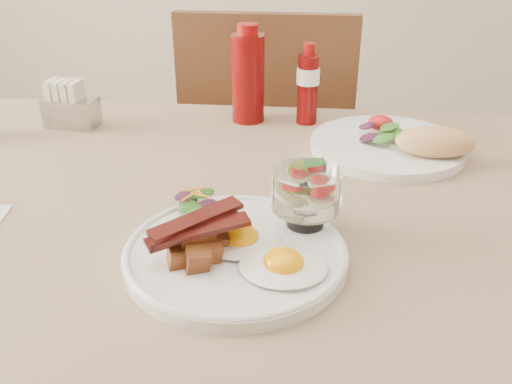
# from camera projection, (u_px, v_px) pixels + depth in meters

# --- Properties ---
(table) EXTENTS (1.33, 0.88, 0.75)m
(table) POSITION_uv_depth(u_px,v_px,m) (237.00, 253.00, 0.89)
(table) COLOR #59331C
(table) RESTS_ON ground
(chair_far) EXTENTS (0.42, 0.42, 0.93)m
(chair_far) POSITION_uv_depth(u_px,v_px,m) (268.00, 160.00, 1.54)
(chair_far) COLOR #59331C
(chair_far) RESTS_ON ground
(main_plate) EXTENTS (0.28, 0.28, 0.02)m
(main_plate) POSITION_uv_depth(u_px,v_px,m) (236.00, 254.00, 0.71)
(main_plate) COLOR white
(main_plate) RESTS_ON table
(fried_eggs) EXTENTS (0.17, 0.15, 0.03)m
(fried_eggs) POSITION_uv_depth(u_px,v_px,m) (261.00, 251.00, 0.69)
(fried_eggs) COLOR white
(fried_eggs) RESTS_ON main_plate
(bacon_potato_pile) EXTENTS (0.13, 0.10, 0.05)m
(bacon_potato_pile) POSITION_uv_depth(u_px,v_px,m) (197.00, 240.00, 0.68)
(bacon_potato_pile) COLOR brown
(bacon_potato_pile) RESTS_ON main_plate
(side_salad) EXTENTS (0.06, 0.06, 0.03)m
(side_salad) POSITION_uv_depth(u_px,v_px,m) (197.00, 203.00, 0.79)
(side_salad) COLOR #225015
(side_salad) RESTS_ON main_plate
(fruit_cup) EXTENTS (0.09, 0.09, 0.09)m
(fruit_cup) POSITION_uv_depth(u_px,v_px,m) (307.00, 190.00, 0.74)
(fruit_cup) COLOR white
(fruit_cup) RESTS_ON main_plate
(second_plate) EXTENTS (0.28, 0.28, 0.07)m
(second_plate) POSITION_uv_depth(u_px,v_px,m) (398.00, 143.00, 1.01)
(second_plate) COLOR white
(second_plate) RESTS_ON table
(ketchup_bottle) EXTENTS (0.08, 0.08, 0.19)m
(ketchup_bottle) POSITION_uv_depth(u_px,v_px,m) (248.00, 77.00, 1.12)
(ketchup_bottle) COLOR #5D0505
(ketchup_bottle) RESTS_ON table
(hot_sauce_bottle) EXTENTS (0.06, 0.06, 0.16)m
(hot_sauce_bottle) POSITION_uv_depth(u_px,v_px,m) (308.00, 85.00, 1.12)
(hot_sauce_bottle) COLOR #5D0505
(hot_sauce_bottle) RESTS_ON table
(sugar_caddy) EXTENTS (0.11, 0.07, 0.09)m
(sugar_caddy) POSITION_uv_depth(u_px,v_px,m) (70.00, 107.00, 1.12)
(sugar_caddy) COLOR #AFAFB4
(sugar_caddy) RESTS_ON table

